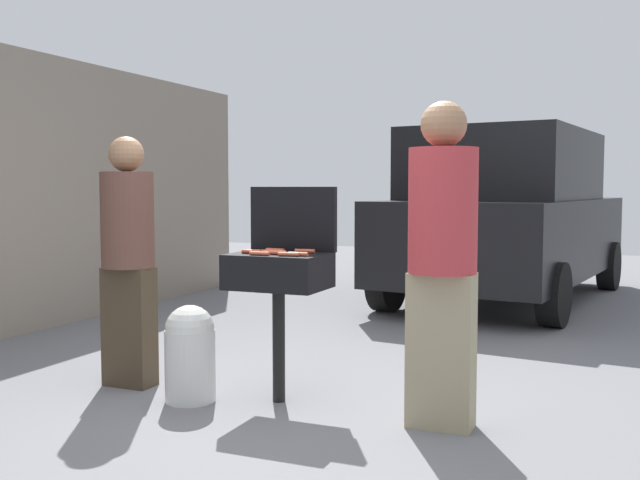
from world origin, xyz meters
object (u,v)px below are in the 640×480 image
object	(u,v)px
hot_dog_0	(257,252)
hot_dog_1	(277,252)
hot_dog_5	(289,254)
hot_dog_7	(260,253)
hot_dog_2	(276,253)
hot_dog_8	(275,250)
hot_dog_3	(298,254)
bbq_grill	(279,277)
propane_tank	(190,351)
parked_minivan	(508,215)
person_left	(128,252)
person_right	(442,252)
hot_dog_9	(252,252)
hot_dog_4	(305,251)
hot_dog_6	(274,252)

from	to	relation	value
hot_dog_0	hot_dog_1	world-z (taller)	same
hot_dog_5	hot_dog_7	distance (m)	0.19
hot_dog_2	hot_dog_8	world-z (taller)	same
hot_dog_8	hot_dog_1	bearing A→B (deg)	-60.25
hot_dog_3	hot_dog_7	bearing A→B (deg)	-166.54
hot_dog_5	hot_dog_8	size ratio (longest dim) A/B	1.00
bbq_grill	hot_dog_2	bearing A→B (deg)	-76.23
propane_tank	parked_minivan	world-z (taller)	parked_minivan
propane_tank	person_left	bearing A→B (deg)	165.13
propane_tank	hot_dog_8	bearing A→B (deg)	32.56
hot_dog_8	person_right	bearing A→B (deg)	-8.85
hot_dog_5	hot_dog_9	world-z (taller)	same
hot_dog_4	hot_dog_9	size ratio (longest dim) A/B	1.00
hot_dog_0	hot_dog_7	size ratio (longest dim) A/B	1.00
hot_dog_2	hot_dog_9	bearing A→B (deg)	-178.51
hot_dog_6	person_left	bearing A→B (deg)	-177.18
hot_dog_7	propane_tank	world-z (taller)	hot_dog_7
propane_tank	hot_dog_0	bearing A→B (deg)	22.63
bbq_grill	hot_dog_7	distance (m)	0.23
hot_dog_0	hot_dog_6	xyz separation A→B (m)	(0.10, 0.04, 0.00)
parked_minivan	hot_dog_1	bearing A→B (deg)	90.12
hot_dog_6	parked_minivan	distance (m)	4.93
bbq_grill	hot_dog_1	world-z (taller)	hot_dog_1
hot_dog_0	hot_dog_9	size ratio (longest dim) A/B	1.00
hot_dog_1	hot_dog_4	xyz separation A→B (m)	(0.13, 0.14, 0.00)
bbq_grill	hot_dog_5	distance (m)	0.25
bbq_grill	hot_dog_5	bearing A→B (deg)	-45.64
hot_dog_2	hot_dog_8	bearing A→B (deg)	117.43
person_right	hot_dog_8	bearing A→B (deg)	-19.98
bbq_grill	hot_dog_6	size ratio (longest dim) A/B	7.27
hot_dog_5	propane_tank	bearing A→B (deg)	-173.82
hot_dog_3	hot_dog_4	bearing A→B (deg)	102.80
hot_dog_3	bbq_grill	bearing A→B (deg)	150.28
hot_dog_2	hot_dog_7	xyz separation A→B (m)	(-0.07, -0.09, 0.00)
hot_dog_9	bbq_grill	bearing A→B (deg)	28.26
hot_dog_0	parked_minivan	size ratio (longest dim) A/B	0.03
hot_dog_0	hot_dog_5	distance (m)	0.28
hot_dog_9	parked_minivan	size ratio (longest dim) A/B	0.03
hot_dog_1	hot_dog_8	distance (m)	0.14
hot_dog_5	hot_dog_6	world-z (taller)	same
hot_dog_1	parked_minivan	world-z (taller)	parked_minivan
hot_dog_5	hot_dog_7	size ratio (longest dim) A/B	1.00
hot_dog_4	person_right	xyz separation A→B (m)	(0.93, -0.20, 0.04)
hot_dog_8	hot_dog_3	bearing A→B (deg)	-36.93
hot_dog_4	hot_dog_9	bearing A→B (deg)	-147.73
hot_dog_5	hot_dog_9	size ratio (longest dim) A/B	1.00
hot_dog_7	propane_tank	bearing A→B (deg)	-173.58
hot_dog_4	person_right	bearing A→B (deg)	-11.92
hot_dog_3	hot_dog_6	bearing A→B (deg)	154.75
bbq_grill	hot_dog_7	size ratio (longest dim) A/B	7.27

